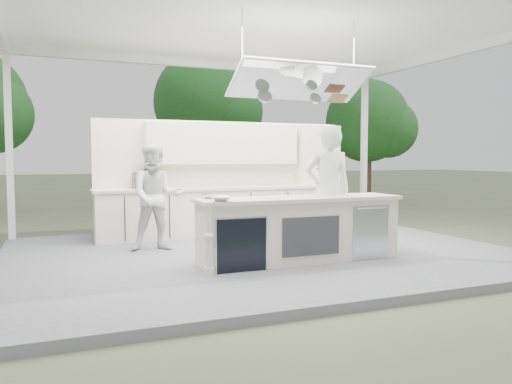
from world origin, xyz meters
name	(u,v)px	position (x,y,z in m)	size (l,w,h in m)	color
ground	(263,258)	(0.00, 0.00, 0.00)	(90.00, 90.00, 0.00)	#50563B
stage_deck	(263,255)	(0.00, 0.00, 0.06)	(8.00, 6.00, 0.12)	slate
tent	(264,27)	(0.00, -0.01, 3.71)	(8.20, 6.20, 3.86)	white
demo_island	(299,229)	(0.18, -0.91, 0.60)	(3.10, 0.79, 0.95)	beige
back_counter	(226,211)	(0.00, 1.90, 0.60)	(5.08, 0.72, 0.95)	beige
back_wall_unit	(243,161)	(0.44, 2.11, 1.57)	(5.05, 0.48, 2.25)	beige
tree_cluster	(147,109)	(-0.16, 9.77, 3.29)	(19.55, 9.40, 5.85)	#503428
head_chef	(328,191)	(0.79, -0.69, 1.13)	(0.74, 0.48, 2.03)	white
sous_chef	(156,197)	(-1.60, 0.75, 1.00)	(0.86, 0.67, 1.77)	silver
toaster_oven	(147,180)	(-1.52, 2.08, 1.22)	(0.53, 0.36, 0.29)	silver
bowl_large	(221,199)	(-1.10, -1.15, 1.10)	(0.27, 0.27, 0.07)	silver
bowl_small	(210,196)	(-1.10, -0.65, 1.11)	(0.24, 0.24, 0.07)	silver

